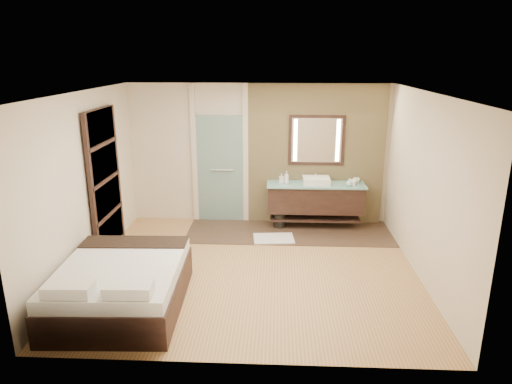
# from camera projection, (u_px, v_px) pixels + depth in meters

# --- Properties ---
(floor) EXTENTS (5.00, 5.00, 0.00)m
(floor) POSITION_uv_depth(u_px,v_px,m) (252.00, 270.00, 7.08)
(floor) COLOR olive
(floor) RESTS_ON ground
(tile_strip) EXTENTS (3.80, 1.30, 0.01)m
(tile_strip) POSITION_uv_depth(u_px,v_px,m) (289.00, 232.00, 8.58)
(tile_strip) COLOR #39291F
(tile_strip) RESTS_ON floor
(stone_wall) EXTENTS (2.60, 0.08, 2.70)m
(stone_wall) POSITION_uv_depth(u_px,v_px,m) (316.00, 155.00, 8.75)
(stone_wall) COLOR tan
(stone_wall) RESTS_ON floor
(vanity) EXTENTS (1.85, 0.55, 0.88)m
(vanity) POSITION_uv_depth(u_px,v_px,m) (315.00, 198.00, 8.69)
(vanity) COLOR black
(vanity) RESTS_ON stone_wall
(mirror_unit) EXTENTS (1.06, 0.04, 0.96)m
(mirror_unit) POSITION_uv_depth(u_px,v_px,m) (317.00, 140.00, 8.61)
(mirror_unit) COLOR black
(mirror_unit) RESTS_ON stone_wall
(frosted_door) EXTENTS (1.10, 0.12, 2.70)m
(frosted_door) POSITION_uv_depth(u_px,v_px,m) (220.00, 165.00, 8.89)
(frosted_door) COLOR #ACD9D3
(frosted_door) RESTS_ON floor
(shoji_partition) EXTENTS (0.06, 1.20, 2.40)m
(shoji_partition) POSITION_uv_depth(u_px,v_px,m) (106.00, 182.00, 7.41)
(shoji_partition) COLOR black
(shoji_partition) RESTS_ON floor
(bed) EXTENTS (1.62, 1.99, 0.75)m
(bed) POSITION_uv_depth(u_px,v_px,m) (122.00, 285.00, 5.95)
(bed) COLOR black
(bed) RESTS_ON floor
(bath_mat) EXTENTS (0.76, 0.56, 0.02)m
(bath_mat) POSITION_uv_depth(u_px,v_px,m) (274.00, 238.00, 8.23)
(bath_mat) COLOR silver
(bath_mat) RESTS_ON floor
(waste_bin) EXTENTS (0.26, 0.26, 0.29)m
(waste_bin) POSITION_uv_depth(u_px,v_px,m) (279.00, 220.00, 8.78)
(waste_bin) COLOR black
(waste_bin) RESTS_ON floor
(tissue_box) EXTENTS (0.15, 0.15, 0.10)m
(tissue_box) POSITION_uv_depth(u_px,v_px,m) (352.00, 183.00, 8.49)
(tissue_box) COLOR white
(tissue_box) RESTS_ON vanity
(soap_bottle_a) EXTENTS (0.11, 0.11, 0.23)m
(soap_bottle_a) POSITION_uv_depth(u_px,v_px,m) (286.00, 177.00, 8.60)
(soap_bottle_a) COLOR silver
(soap_bottle_a) RESTS_ON vanity
(soap_bottle_b) EXTENTS (0.09, 0.09, 0.19)m
(soap_bottle_b) POSITION_uv_depth(u_px,v_px,m) (282.00, 178.00, 8.62)
(soap_bottle_b) COLOR #B2B2B2
(soap_bottle_b) RESTS_ON vanity
(soap_bottle_c) EXTENTS (0.14, 0.14, 0.15)m
(soap_bottle_c) POSITION_uv_depth(u_px,v_px,m) (349.00, 182.00, 8.43)
(soap_bottle_c) COLOR #A6D0D0
(soap_bottle_c) RESTS_ON vanity
(cup) EXTENTS (0.17, 0.17, 0.10)m
(cup) POSITION_uv_depth(u_px,v_px,m) (356.00, 180.00, 8.64)
(cup) COLOR white
(cup) RESTS_ON vanity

